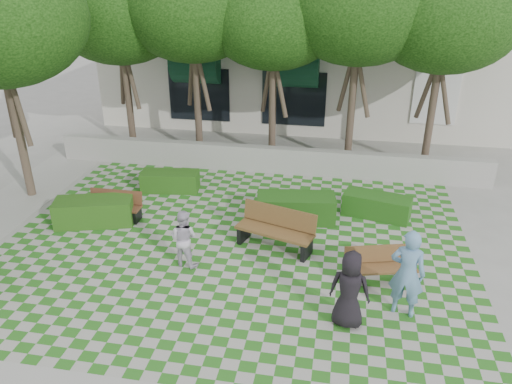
% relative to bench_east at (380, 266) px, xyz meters
% --- Properties ---
extents(ground, '(90.00, 90.00, 0.00)m').
position_rel_bench_east_xyz_m(ground, '(-3.63, -0.16, -0.41)').
color(ground, gray).
rests_on(ground, ground).
extents(lawn, '(12.00, 12.00, 0.00)m').
position_rel_bench_east_xyz_m(lawn, '(-3.63, 0.84, -0.40)').
color(lawn, '#2B721E').
rests_on(lawn, ground).
extents(retaining_wall, '(15.00, 0.36, 0.90)m').
position_rel_bench_east_xyz_m(retaining_wall, '(-3.63, 6.04, 0.04)').
color(retaining_wall, '#9E9B93').
rests_on(retaining_wall, ground).
extents(bench_east, '(1.69, 0.94, 0.84)m').
position_rel_bench_east_xyz_m(bench_east, '(0.00, 0.00, 0.00)').
color(bench_east, brown).
rests_on(bench_east, ground).
extents(bench_mid, '(2.12, 1.25, 1.06)m').
position_rel_bench_east_xyz_m(bench_mid, '(-2.56, 1.06, 0.10)').
color(bench_mid, brown).
rests_on(bench_mid, ground).
extents(bench_west, '(1.56, 0.53, 0.82)m').
position_rel_bench_east_xyz_m(bench_west, '(-7.31, 1.82, -0.01)').
color(bench_west, '#57301E').
rests_on(bench_west, ground).
extents(hedge_east, '(2.01, 1.20, 0.66)m').
position_rel_bench_east_xyz_m(hedge_east, '(0.06, 3.29, -0.08)').
color(hedge_east, '#1D4D14').
rests_on(hedge_east, ground).
extents(hedge_midright, '(2.29, 1.16, 0.77)m').
position_rel_bench_east_xyz_m(hedge_midright, '(-2.21, 2.62, -0.02)').
color(hedge_midright, '#1B4813').
rests_on(hedge_midright, ground).
extents(hedge_midleft, '(1.89, 0.95, 0.63)m').
position_rel_bench_east_xyz_m(hedge_midleft, '(-6.39, 3.92, -0.09)').
color(hedge_midleft, '#204D14').
rests_on(hedge_midleft, ground).
extents(hedge_west, '(2.27, 1.40, 0.74)m').
position_rel_bench_east_xyz_m(hedge_west, '(-7.74, 1.43, -0.04)').
color(hedge_west, '#224C14').
rests_on(hedge_west, ground).
extents(person_blue, '(0.81, 0.64, 1.98)m').
position_rel_bench_east_xyz_m(person_blue, '(0.44, -1.08, 0.58)').
color(person_blue, '#6896BD').
rests_on(person_blue, ground).
extents(person_dark, '(0.90, 0.66, 1.68)m').
position_rel_bench_east_xyz_m(person_dark, '(-0.70, -1.64, 0.44)').
color(person_dark, black).
rests_on(person_dark, ground).
extents(person_white, '(0.80, 0.68, 1.45)m').
position_rel_bench_east_xyz_m(person_white, '(-4.62, -0.12, 0.32)').
color(person_white, silver).
rests_on(person_white, ground).
extents(tree_row, '(17.70, 13.40, 7.41)m').
position_rel_bench_east_xyz_m(tree_row, '(-5.49, 5.79, 4.77)').
color(tree_row, '#47382B').
rests_on(tree_row, ground).
extents(building, '(18.00, 8.92, 5.15)m').
position_rel_bench_east_xyz_m(building, '(-2.69, 13.92, 2.11)').
color(building, beige).
rests_on(building, ground).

